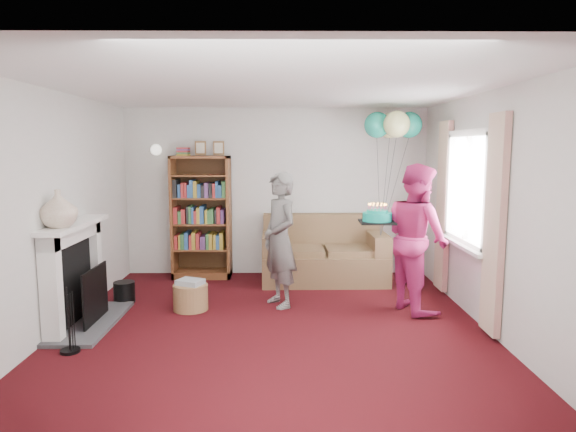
{
  "coord_description": "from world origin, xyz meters",
  "views": [
    {
      "loc": [
        0.1,
        -5.21,
        1.91
      ],
      "look_at": [
        0.16,
        0.6,
        1.14
      ],
      "focal_mm": 32.0,
      "sensor_mm": 36.0,
      "label": 1
    }
  ],
  "objects_px": {
    "person_striped": "(280,240)",
    "person_magenta": "(417,238)",
    "sofa": "(324,256)",
    "bookcase": "(202,218)",
    "birthday_cake": "(377,217)"
  },
  "relations": [
    {
      "from": "person_striped",
      "to": "person_magenta",
      "type": "distance_m",
      "value": 1.62
    },
    {
      "from": "sofa",
      "to": "person_striped",
      "type": "relative_size",
      "value": 1.09
    },
    {
      "from": "bookcase",
      "to": "person_magenta",
      "type": "distance_m",
      "value": 3.2
    },
    {
      "from": "bookcase",
      "to": "birthday_cake",
      "type": "bearing_deg",
      "value": -35.58
    },
    {
      "from": "person_magenta",
      "to": "birthday_cake",
      "type": "xyz_separation_m",
      "value": [
        -0.48,
        -0.03,
        0.25
      ]
    },
    {
      "from": "sofa",
      "to": "birthday_cake",
      "type": "xyz_separation_m",
      "value": [
        0.5,
        -1.41,
        0.77
      ]
    },
    {
      "from": "person_magenta",
      "to": "person_striped",
      "type": "bearing_deg",
      "value": 66.57
    },
    {
      "from": "sofa",
      "to": "birthday_cake",
      "type": "relative_size",
      "value": 4.4
    },
    {
      "from": "bookcase",
      "to": "person_magenta",
      "type": "xyz_separation_m",
      "value": [
        2.77,
        -1.61,
        -0.02
      ]
    },
    {
      "from": "sofa",
      "to": "person_striped",
      "type": "bearing_deg",
      "value": -118.14
    },
    {
      "from": "bookcase",
      "to": "person_striped",
      "type": "distance_m",
      "value": 1.86
    },
    {
      "from": "person_magenta",
      "to": "sofa",
      "type": "bearing_deg",
      "value": 17.72
    },
    {
      "from": "birthday_cake",
      "to": "sofa",
      "type": "bearing_deg",
      "value": 109.48
    },
    {
      "from": "sofa",
      "to": "person_magenta",
      "type": "xyz_separation_m",
      "value": [
        0.98,
        -1.38,
        0.52
      ]
    },
    {
      "from": "sofa",
      "to": "person_magenta",
      "type": "relative_size",
      "value": 1.02
    }
  ]
}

